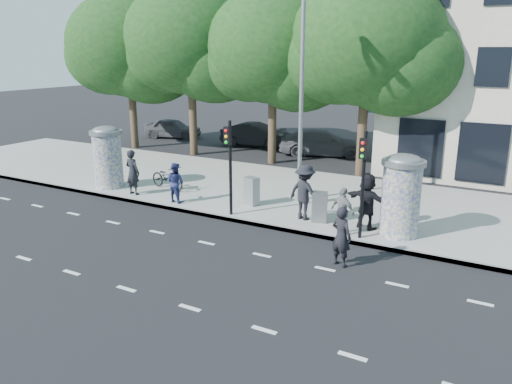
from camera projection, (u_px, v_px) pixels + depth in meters
The scene contains 26 objects.
ground at pixel (179, 259), 14.60m from camera, with size 120.00×120.00×0.00m, color black.
sidewalk at pixel (289, 194), 20.88m from camera, with size 40.00×8.00×0.15m, color gray.
curb at pixel (241, 221), 17.56m from camera, with size 40.00×0.10×0.16m, color slate.
lane_dash_near at pixel (127, 289), 12.75m from camera, with size 32.00×0.12×0.01m, color silver.
lane_dash_far at pixel (207, 243), 15.77m from camera, with size 32.00×0.12×0.01m, color silver.
ad_column_left at pixel (108, 155), 21.32m from camera, with size 1.36×1.36×2.65m.
ad_column_right at pixel (401, 193), 15.70m from camera, with size 1.36×1.36×2.65m.
traffic_pole_near at pixel (229, 158), 17.45m from camera, with size 0.22×0.31×3.40m.
traffic_pole_far at pixel (363, 174), 15.21m from camera, with size 0.22×0.31×3.40m.
street_lamp at pixel (301, 80), 18.48m from camera, with size 0.25×0.93×8.00m.
tree_far_left at pixel (129, 44), 29.47m from camera, with size 7.20×7.20×9.26m.
tree_mid_left at pixel (190, 38), 27.28m from camera, with size 7.20×7.20×9.57m.
tree_near_left at pixel (273, 46), 25.24m from camera, with size 6.80×6.80×8.97m.
tree_center at pixel (367, 40), 22.50m from camera, with size 7.00×7.00×9.30m.
ped_b at pixel (133, 172), 20.34m from camera, with size 0.68×0.44×1.85m, color black.
ped_c at pixel (175, 182), 19.34m from camera, with size 0.76×0.59×1.56m, color navy.
ped_d at pixel (305, 192), 17.31m from camera, with size 1.26×0.72×1.95m, color black.
ped_e at pixel (343, 211), 15.90m from camera, with size 0.92×0.52×1.57m, color gray.
ped_f at pixel (367, 201), 16.41m from camera, with size 1.73×0.62×1.87m, color black.
man_road at pixel (341, 236), 13.92m from camera, with size 0.64×0.42×1.75m, color black.
bicycle at pixel (167, 178), 21.21m from camera, with size 1.91×0.67×1.01m, color black.
cabinet_left at pixel (252, 191), 19.03m from camera, with size 0.52×0.38×1.08m, color gray.
cabinet_right at pixel (320, 207), 17.14m from camera, with size 0.51×0.37×1.07m, color slate.
car_left at pixel (173, 128), 34.40m from camera, with size 3.93×1.58×1.34m, color #4C4D52.
car_mid at pixel (256, 135), 31.29m from camera, with size 4.43×1.55×1.46m, color black.
car_right at pixel (323, 143), 28.70m from camera, with size 4.99×2.03×1.45m, color #515258.
Camera 1 is at (8.52, -10.71, 5.90)m, focal length 35.00 mm.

